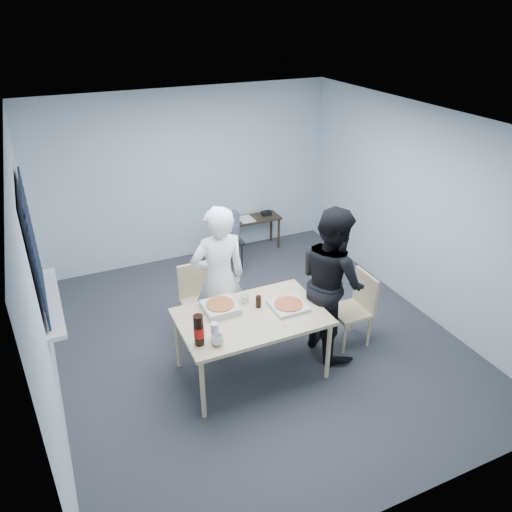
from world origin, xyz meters
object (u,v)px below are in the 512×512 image
chair_right (357,304)px  mug_a (217,340)px  chair_far (198,295)px  stool (228,247)px  backpack (228,227)px  mug_b (245,299)px  person_white (219,280)px  side_table (255,222)px  person_black (332,282)px  soda_bottle (199,331)px  dining_table (252,320)px

chair_right → mug_a: bearing=-169.9°
chair_far → stool: chair_far is taller
chair_far → backpack: backpack is taller
stool → mug_b: bearing=-106.2°
person_white → stool: bearing=-114.6°
chair_far → side_table: size_ratio=1.09×
side_table → stool: size_ratio=1.54×
chair_right → person_white: (-1.49, 0.58, 0.37)m
chair_right → backpack: size_ratio=2.05×
side_table → stool: bearing=-140.0°
backpack → person_black: bearing=-62.4°
mug_a → mug_b: (0.53, 0.57, -0.00)m
mug_b → soda_bottle: 0.85m
chair_right → backpack: backpack is taller
person_black → mug_a: (-1.49, -0.36, -0.09)m
chair_far → soda_bottle: 1.32m
chair_right → soda_bottle: 2.06m
chair_far → dining_table: bearing=-74.4°
person_white → side_table: size_ratio=2.17×
person_white → side_table: 2.64m
chair_right → person_white: person_white is taller
dining_table → stool: 2.30m
side_table → mug_a: mug_a is taller
dining_table → person_black: bearing=2.8°
side_table → mug_b: mug_b is taller
person_white → person_black: size_ratio=1.00×
person_white → mug_b: 0.40m
chair_right → side_table: size_ratio=1.09×
stool → mug_b: size_ratio=5.31×
dining_table → mug_b: (0.04, 0.26, 0.11)m
side_table → mug_a: 3.59m
stool → person_black: bearing=-79.7°
dining_table → chair_right: bearing=0.9°
dining_table → side_table: (1.29, 2.78, -0.22)m
soda_bottle → chair_far: bearing=72.7°
stool → chair_far: bearing=-125.4°
dining_table → chair_right: (1.36, 0.02, -0.17)m
backpack → stool: bearing=107.2°
mug_b → dining_table: bearing=-98.0°
dining_table → person_black: person_black is taller
backpack → person_white: bearing=-97.6°
person_black → mug_a: bearing=103.6°
side_table → backpack: bearing=-139.3°
chair_right → person_white: bearing=158.6°
mug_a → mug_b: size_ratio=1.23×
mug_b → chair_right: bearing=-10.3°
dining_table → chair_right: size_ratio=1.72×
mug_a → mug_b: 0.78m
person_black → backpack: 2.19m
person_white → chair_right: bearing=158.6°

